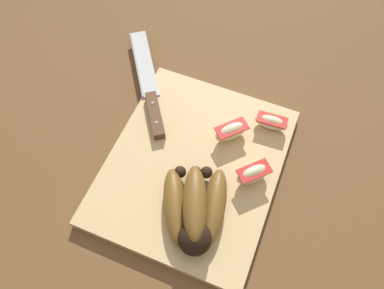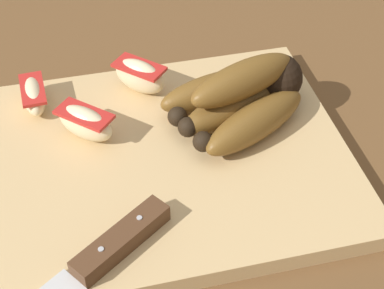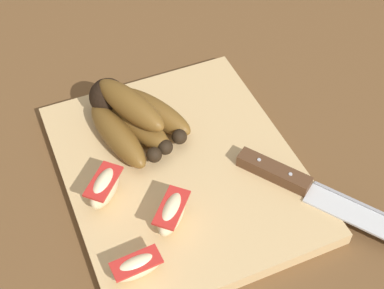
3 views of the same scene
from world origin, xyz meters
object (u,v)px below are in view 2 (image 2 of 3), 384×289
Objects in this scene: apple_wedge_near at (85,123)px; apple_wedge_far at (140,76)px; banana_bunch at (243,97)px; chefs_knife at (79,277)px; apple_wedge_middle at (34,95)px.

apple_wedge_far is (0.07, 0.06, 0.00)m from apple_wedge_near.
banana_bunch is 0.26m from chefs_knife.
banana_bunch is 2.57× the size of apple_wedge_middle.
banana_bunch is at bearing -1.95° from apple_wedge_near.
chefs_knife is 0.26m from apple_wedge_far.
apple_wedge_middle is (-0.02, 0.24, 0.01)m from chefs_knife.
apple_wedge_far reaches higher than apple_wedge_middle.
apple_wedge_middle is at bearing 162.48° from banana_bunch.
apple_wedge_near is (-0.17, 0.01, -0.01)m from banana_bunch.
apple_wedge_near is at bearing -51.55° from apple_wedge_middle.
banana_bunch is 0.23m from apple_wedge_middle.
apple_wedge_far is at bearing 43.22° from apple_wedge_near.
apple_wedge_middle is 0.12m from apple_wedge_far.
banana_bunch reaches higher than apple_wedge_near.
apple_wedge_near is 1.03× the size of apple_wedge_middle.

